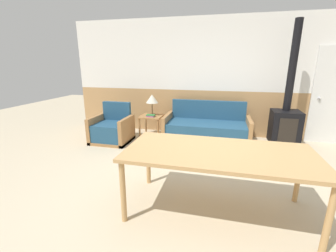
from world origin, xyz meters
TOP-DOWN VIEW (x-y plane):
  - ground_plane at (0.00, 0.00)m, footprint 16.00×16.00m
  - wall_back at (0.00, 2.63)m, footprint 7.20×0.06m
  - couch at (-0.20, 2.01)m, footprint 1.83×0.84m
  - armchair at (-2.23, 1.53)m, footprint 0.81×0.73m
  - side_table at (-1.49, 2.08)m, footprint 0.50×0.50m
  - table_lamp at (-1.50, 2.17)m, footprint 0.29×0.29m
  - book_stack at (-1.48, 1.99)m, footprint 0.20×0.14m
  - dining_table at (0.10, -0.43)m, footprint 2.06×0.97m
  - wood_stove at (1.37, 2.04)m, footprint 0.54×0.51m
  - entry_door at (2.41, 2.57)m, footprint 0.93×0.09m

SIDE VIEW (x-z plane):
  - ground_plane at x=0.00m, z-range 0.00..0.00m
  - armchair at x=-2.23m, z-range -0.16..0.68m
  - couch at x=-0.20m, z-range -0.17..0.70m
  - side_table at x=-1.49m, z-range 0.16..0.67m
  - book_stack at x=-1.48m, z-range 0.50..0.55m
  - wood_stove at x=1.37m, z-range -0.61..1.87m
  - dining_table at x=0.10m, z-range 0.32..1.07m
  - table_lamp at x=-1.50m, z-range 0.63..1.12m
  - entry_door at x=2.41m, z-range 0.00..2.04m
  - wall_back at x=0.00m, z-range 0.00..2.70m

